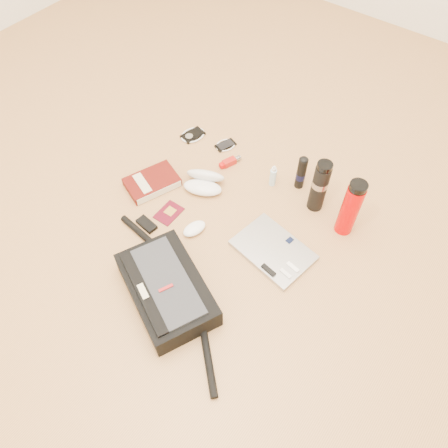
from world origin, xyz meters
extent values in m
plane|color=#B5814B|center=(0.00, 0.00, 0.00)|extent=(4.00, 4.00, 0.00)
cube|color=black|center=(0.04, -0.29, 0.05)|extent=(0.47, 0.40, 0.10)
cube|color=#2A2C31|center=(0.04, -0.30, 0.10)|extent=(0.40, 0.31, 0.01)
cube|color=black|center=(0.01, -0.37, 0.10)|extent=(0.34, 0.19, 0.01)
cube|color=beige|center=(0.01, -0.37, 0.11)|extent=(0.07, 0.05, 0.01)
cube|color=#A31819|center=(0.06, -0.31, 0.11)|extent=(0.03, 0.05, 0.02)
cylinder|color=black|center=(-0.22, -0.15, 0.01)|extent=(0.25, 0.06, 0.03)
cylinder|color=black|center=(0.32, -0.40, 0.01)|extent=(0.20, 0.19, 0.03)
cube|color=black|center=(-0.24, -0.10, 0.01)|extent=(0.09, 0.05, 0.02)
cube|color=#A6A6A8|center=(0.25, 0.11, 0.01)|extent=(0.33, 0.26, 0.02)
cube|color=black|center=(0.28, 0.19, 0.02)|extent=(0.03, 0.03, 0.00)
cube|color=white|center=(0.36, 0.08, 0.02)|extent=(0.06, 0.03, 0.01)
cube|color=white|center=(0.35, 0.04, 0.02)|extent=(0.05, 0.02, 0.01)
cube|color=black|center=(0.29, 0.02, 0.02)|extent=(0.07, 0.03, 0.01)
cube|color=#4C0D08|center=(-0.38, 0.08, 0.02)|extent=(0.22, 0.26, 0.04)
cube|color=beige|center=(-0.31, 0.06, 0.02)|extent=(0.08, 0.20, 0.03)
cube|color=beige|center=(-0.39, 0.04, 0.04)|extent=(0.13, 0.08, 0.00)
cube|color=#4C0716|center=(-0.21, 0.00, 0.00)|extent=(0.09, 0.12, 0.00)
cube|color=gold|center=(-0.21, 0.01, 0.01)|extent=(0.04, 0.04, 0.00)
ellipsoid|color=white|center=(-0.07, 0.00, 0.02)|extent=(0.09, 0.12, 0.03)
ellipsoid|color=white|center=(-0.17, 0.19, 0.03)|extent=(0.19, 0.15, 0.05)
ellipsoid|color=silver|center=(-0.20, 0.24, 0.05)|extent=(0.19, 0.15, 0.10)
ellipsoid|color=black|center=(-0.20, 0.18, 0.03)|extent=(0.05, 0.05, 0.02)
ellipsoid|color=black|center=(-0.14, 0.20, 0.03)|extent=(0.05, 0.05, 0.02)
cylinder|color=black|center=(-0.17, 0.19, 0.03)|extent=(0.03, 0.02, 0.01)
cube|color=black|center=(-0.44, 0.44, 0.01)|extent=(0.09, 0.12, 0.01)
cylinder|color=#ACACAE|center=(-0.44, 0.42, 0.01)|extent=(0.05, 0.05, 0.00)
torus|color=silver|center=(-0.44, 0.44, 0.01)|extent=(0.12, 0.12, 0.01)
cube|color=black|center=(-0.27, 0.48, 0.00)|extent=(0.08, 0.11, 0.01)
cube|color=black|center=(-0.27, 0.48, 0.01)|extent=(0.07, 0.09, 0.00)
torus|color=white|center=(-0.27, 0.48, 0.01)|extent=(0.10, 0.10, 0.01)
cube|color=#A41912|center=(-0.18, 0.39, 0.01)|extent=(0.05, 0.07, 0.03)
cube|color=red|center=(-0.19, 0.36, 0.01)|extent=(0.03, 0.03, 0.02)
cylinder|color=#979799|center=(-0.16, 0.43, 0.01)|extent=(0.03, 0.04, 0.02)
cylinder|color=#B3DAF4|center=(0.05, 0.41, 0.04)|extent=(0.03, 0.03, 0.09)
cylinder|color=white|center=(0.05, 0.41, 0.10)|extent=(0.02, 0.02, 0.02)
cylinder|color=silver|center=(0.05, 0.41, 0.11)|extent=(0.01, 0.01, 0.01)
cylinder|color=black|center=(0.15, 0.48, 0.08)|extent=(0.04, 0.04, 0.17)
cylinder|color=black|center=(0.15, 0.48, 0.06)|extent=(0.05, 0.05, 0.03)
ellipsoid|color=black|center=(0.15, 0.48, 0.17)|extent=(0.04, 0.04, 0.02)
cylinder|color=black|center=(0.26, 0.42, 0.12)|extent=(0.09, 0.09, 0.24)
cylinder|color=gray|center=(0.26, 0.42, 0.15)|extent=(0.09, 0.09, 0.03)
cylinder|color=black|center=(0.26, 0.42, 0.25)|extent=(0.08, 0.08, 0.02)
cylinder|color=#CC0000|center=(0.42, 0.38, 0.13)|extent=(0.10, 0.10, 0.25)
cylinder|color=black|center=(0.42, 0.38, 0.27)|extent=(0.09, 0.09, 0.03)
camera|label=1|loc=(0.66, -0.76, 1.49)|focal=35.00mm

